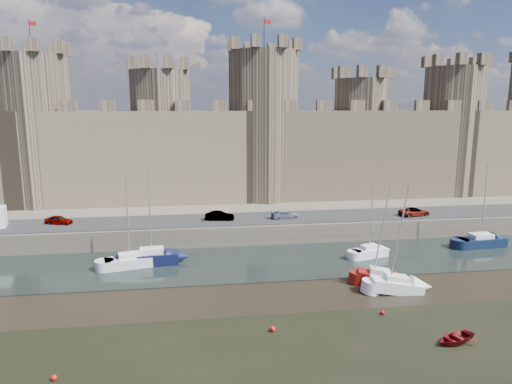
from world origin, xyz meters
TOP-DOWN VIEW (x-y plane):
  - water_channel at (0.00, 24.00)m, footprint 160.00×12.00m
  - quay at (0.00, 60.00)m, footprint 160.00×60.00m
  - road at (0.00, 34.00)m, footprint 160.00×7.00m
  - castle at (-0.64, 48.00)m, footprint 108.50×11.00m
  - car_0 at (-26.27, 34.53)m, footprint 3.67×2.37m
  - car_1 at (-6.04, 33.70)m, footprint 3.90×1.79m
  - car_2 at (2.63, 33.50)m, footprint 3.94×2.03m
  - car_3 at (20.34, 32.53)m, footprint 4.51×2.63m
  - sailboat_0 at (-16.34, 24.31)m, footprint 5.58×3.20m
  - sailboat_1 at (-14.06, 24.95)m, footprint 5.83×2.51m
  - sailboat_2 at (10.64, 23.92)m, footprint 4.46×2.66m
  - sailboat_3 at (25.80, 25.82)m, footprint 6.07×2.76m
  - sailboat_4 at (8.54, 16.12)m, footprint 4.62×2.80m
  - sailboat_5 at (9.35, 14.07)m, footprint 4.97×2.34m
  - dinghy_4 at (9.56, 4.58)m, footprint 3.57×2.97m
  - buoy_0 at (-18.46, 3.75)m, footprint 0.38×0.38m
  - buoy_1 at (-3.50, 8.13)m, footprint 0.44×0.44m
  - buoy_3 at (6.16, 9.73)m, footprint 0.39×0.39m

SIDE VIEW (x-z plane):
  - water_channel at x=0.00m, z-range 0.00..0.08m
  - buoy_0 at x=-18.46m, z-range 0.00..0.38m
  - buoy_3 at x=6.16m, z-range 0.00..0.39m
  - buoy_1 at x=-3.50m, z-range 0.00..0.44m
  - dinghy_4 at x=9.56m, z-range 0.00..0.64m
  - sailboat_4 at x=8.54m, z-range -4.31..5.80m
  - sailboat_5 at x=9.35m, z-range -4.44..5.92m
  - sailboat_2 at x=10.64m, z-range -3.77..5.27m
  - sailboat_0 at x=-16.34m, z-range -4.14..5.69m
  - sailboat_3 at x=25.80m, z-range -4.38..5.97m
  - sailboat_1 at x=-14.06m, z-range -4.86..6.62m
  - quay at x=0.00m, z-range 0.00..2.50m
  - road at x=0.00m, z-range 2.50..2.60m
  - car_2 at x=2.63m, z-range 2.50..3.59m
  - car_0 at x=-26.27m, z-range 2.50..3.66m
  - car_3 at x=20.34m, z-range 2.50..3.68m
  - car_1 at x=-6.04m, z-range 2.50..3.74m
  - castle at x=-0.64m, z-range -2.83..26.17m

